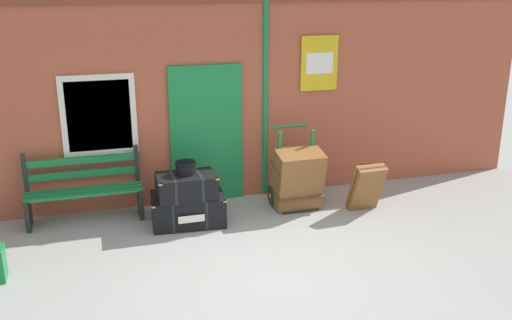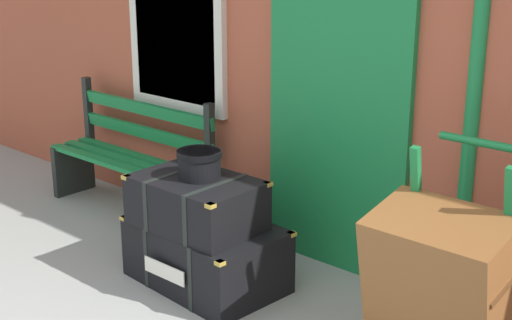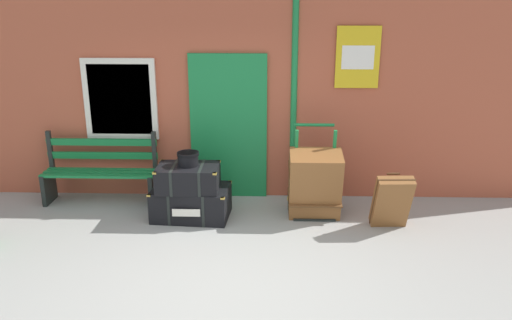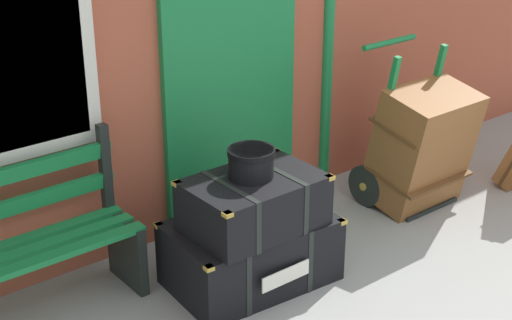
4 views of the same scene
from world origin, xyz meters
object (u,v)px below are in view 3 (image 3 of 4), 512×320
steamer_trunk_base (191,202)px  steamer_trunk_middle (188,178)px  round_hatbox (188,158)px  porters_trolley (313,193)px  suitcase_beige (392,202)px  platform_bench (101,172)px  large_brown_trunk (315,184)px

steamer_trunk_base → steamer_trunk_middle: steamer_trunk_middle is taller
round_hatbox → steamer_trunk_middle: bearing=-95.8°
porters_trolley → suitcase_beige: size_ratio=1.61×
platform_bench → porters_trolley: 3.04m
platform_bench → round_hatbox: size_ratio=5.61×
steamer_trunk_middle → suitcase_beige: bearing=-5.4°
round_hatbox → suitcase_beige: size_ratio=0.38×
large_brown_trunk → porters_trolley: bearing=90.0°
round_hatbox → large_brown_trunk: large_brown_trunk is taller
steamer_trunk_base → suitcase_beige: suitcase_beige is taller
large_brown_trunk → steamer_trunk_base: bearing=-178.3°
steamer_trunk_middle → round_hatbox: 0.27m
steamer_trunk_base → porters_trolley: (1.65, 0.22, 0.06)m
porters_trolley → steamer_trunk_middle: bearing=-170.5°
steamer_trunk_middle → porters_trolley: size_ratio=0.67×
round_hatbox → porters_trolley: (1.66, 0.25, -0.57)m
steamer_trunk_base → suitcase_beige: size_ratio=1.41×
steamer_trunk_middle → large_brown_trunk: 1.67m
steamer_trunk_middle → large_brown_trunk: (1.67, 0.11, -0.11)m
platform_bench → porters_trolley: porters_trolley is taller
steamer_trunk_base → suitcase_beige: (2.59, -0.30, 0.16)m
platform_bench → steamer_trunk_middle: size_ratio=1.97×
steamer_trunk_middle → suitcase_beige: (2.61, -0.25, -0.21)m
round_hatbox → porters_trolley: porters_trolley is taller
platform_bench → large_brown_trunk: platform_bench is taller
large_brown_trunk → suitcase_beige: (0.94, -0.35, -0.10)m
steamer_trunk_middle → steamer_trunk_base: bearing=71.8°
porters_trolley → suitcase_beige: (0.94, -0.53, 0.10)m
steamer_trunk_middle → porters_trolley: bearing=9.5°
round_hatbox → suitcase_beige: bearing=-6.0°
suitcase_beige → large_brown_trunk: bearing=159.5°
platform_bench → large_brown_trunk: (3.02, -0.47, 0.03)m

